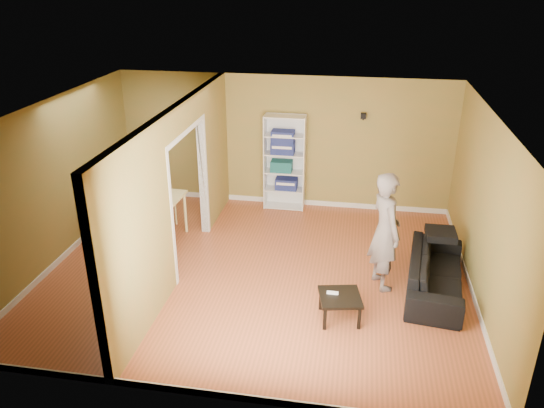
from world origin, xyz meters
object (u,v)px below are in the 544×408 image
(bookshelf, at_px, (285,162))
(chair_near, at_px, (134,230))
(coffee_table, at_px, (340,299))
(dining_table, at_px, (144,200))
(person, at_px, (386,221))
(chair_left, at_px, (105,209))
(chair_far, at_px, (162,200))
(sofa, at_px, (436,267))

(bookshelf, bearing_deg, chair_near, -130.90)
(bookshelf, relative_size, coffee_table, 3.43)
(dining_table, bearing_deg, coffee_table, -27.61)
(chair_near, bearing_deg, person, 15.43)
(dining_table, relative_size, chair_left, 1.26)
(bookshelf, distance_m, chair_left, 3.48)
(chair_far, bearing_deg, dining_table, 96.31)
(person, xyz_separation_m, chair_left, (-4.82, 0.86, -0.55))
(bookshelf, distance_m, dining_table, 2.86)
(sofa, height_order, chair_left, chair_left)
(bookshelf, bearing_deg, chair_left, -148.71)
(sofa, bearing_deg, chair_near, 94.77)
(chair_left, bearing_deg, dining_table, 69.84)
(person, height_order, chair_far, person)
(bookshelf, distance_m, chair_near, 3.29)
(chair_left, xyz_separation_m, chair_far, (0.87, 0.52, 0.00))
(dining_table, bearing_deg, sofa, -10.02)
(coffee_table, bearing_deg, bookshelf, 109.59)
(sofa, relative_size, chair_left, 1.93)
(chair_far, bearing_deg, coffee_table, 164.04)
(sofa, height_order, bookshelf, bookshelf)
(bookshelf, bearing_deg, coffee_table, -70.41)
(chair_far, bearing_deg, chair_left, 49.89)
(person, distance_m, chair_far, 4.22)
(sofa, xyz_separation_m, person, (-0.79, 0.00, 0.69))
(person, relative_size, dining_table, 1.64)
(coffee_table, distance_m, chair_near, 3.62)
(bookshelf, bearing_deg, chair_far, -148.60)
(dining_table, height_order, chair_far, chair_far)
(coffee_table, xyz_separation_m, chair_near, (-3.42, 1.17, 0.17))
(person, distance_m, dining_table, 4.17)
(chair_left, bearing_deg, coffee_table, 46.77)
(person, xyz_separation_m, coffee_table, (-0.57, -0.97, -0.75))
(coffee_table, xyz_separation_m, chair_far, (-3.38, 2.35, 0.20))
(coffee_table, xyz_separation_m, dining_table, (-3.50, 1.83, 0.42))
(chair_left, height_order, chair_near, chair_left)
(bookshelf, bearing_deg, dining_table, -140.80)
(sofa, relative_size, bookshelf, 1.05)
(person, bearing_deg, bookshelf, 10.88)
(dining_table, bearing_deg, chair_near, -83.54)
(coffee_table, bearing_deg, chair_left, 156.65)
(bookshelf, height_order, chair_far, bookshelf)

